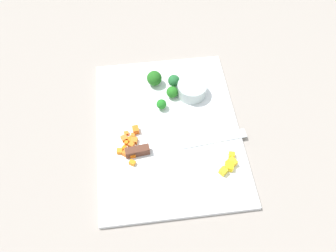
# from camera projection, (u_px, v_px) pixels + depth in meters

# --- Properties ---
(ground_plane) EXTENTS (4.00, 4.00, 0.00)m
(ground_plane) POSITION_uv_depth(u_px,v_px,m) (168.00, 131.00, 0.96)
(ground_plane) COLOR gray
(cutting_board) EXTENTS (0.49, 0.37, 0.01)m
(cutting_board) POSITION_uv_depth(u_px,v_px,m) (168.00, 129.00, 0.96)
(cutting_board) COLOR white
(cutting_board) RESTS_ON ground_plane
(prep_bowl) EXTENTS (0.08, 0.08, 0.04)m
(prep_bowl) POSITION_uv_depth(u_px,v_px,m) (192.00, 89.00, 1.01)
(prep_bowl) COLOR #B0BEBC
(prep_bowl) RESTS_ON cutting_board
(chef_knife) EXTENTS (0.05, 0.32, 0.02)m
(chef_knife) POSITION_uv_depth(u_px,v_px,m) (164.00, 147.00, 0.91)
(chef_knife) COLOR silver
(chef_knife) RESTS_ON cutting_board
(carrot_dice_0) EXTENTS (0.01, 0.01, 0.01)m
(carrot_dice_0) POSITION_uv_depth(u_px,v_px,m) (133.00, 135.00, 0.94)
(carrot_dice_0) COLOR orange
(carrot_dice_0) RESTS_ON cutting_board
(carrot_dice_1) EXTENTS (0.02, 0.02, 0.01)m
(carrot_dice_1) POSITION_uv_depth(u_px,v_px,m) (131.00, 145.00, 0.92)
(carrot_dice_1) COLOR orange
(carrot_dice_1) RESTS_ON cutting_board
(carrot_dice_2) EXTENTS (0.02, 0.02, 0.01)m
(carrot_dice_2) POSITION_uv_depth(u_px,v_px,m) (126.00, 153.00, 0.90)
(carrot_dice_2) COLOR orange
(carrot_dice_2) RESTS_ON cutting_board
(carrot_dice_3) EXTENTS (0.01, 0.01, 0.01)m
(carrot_dice_3) POSITION_uv_depth(u_px,v_px,m) (126.00, 133.00, 0.94)
(carrot_dice_3) COLOR orange
(carrot_dice_3) RESTS_ON cutting_board
(carrot_dice_4) EXTENTS (0.01, 0.01, 0.01)m
(carrot_dice_4) POSITION_uv_depth(u_px,v_px,m) (124.00, 148.00, 0.91)
(carrot_dice_4) COLOR orange
(carrot_dice_4) RESTS_ON cutting_board
(carrot_dice_5) EXTENTS (0.02, 0.02, 0.01)m
(carrot_dice_5) POSITION_uv_depth(u_px,v_px,m) (132.00, 163.00, 0.89)
(carrot_dice_5) COLOR orange
(carrot_dice_5) RESTS_ON cutting_board
(carrot_dice_6) EXTENTS (0.01, 0.01, 0.01)m
(carrot_dice_6) POSITION_uv_depth(u_px,v_px,m) (126.00, 143.00, 0.92)
(carrot_dice_6) COLOR orange
(carrot_dice_6) RESTS_ON cutting_board
(carrot_dice_7) EXTENTS (0.02, 0.02, 0.01)m
(carrot_dice_7) POSITION_uv_depth(u_px,v_px,m) (124.00, 138.00, 0.93)
(carrot_dice_7) COLOR orange
(carrot_dice_7) RESTS_ON cutting_board
(carrot_dice_8) EXTENTS (0.01, 0.02, 0.01)m
(carrot_dice_8) POSITION_uv_depth(u_px,v_px,m) (120.00, 151.00, 0.91)
(carrot_dice_8) COLOR orange
(carrot_dice_8) RESTS_ON cutting_board
(carrot_dice_9) EXTENTS (0.02, 0.02, 0.02)m
(carrot_dice_9) POSITION_uv_depth(u_px,v_px,m) (136.00, 129.00, 0.94)
(carrot_dice_9) COLOR orange
(carrot_dice_9) RESTS_ON cutting_board
(carrot_dice_10) EXTENTS (0.02, 0.02, 0.01)m
(carrot_dice_10) POSITION_uv_depth(u_px,v_px,m) (130.00, 140.00, 0.93)
(carrot_dice_10) COLOR orange
(carrot_dice_10) RESTS_ON cutting_board
(carrot_dice_11) EXTENTS (0.02, 0.02, 0.01)m
(carrot_dice_11) POSITION_uv_depth(u_px,v_px,m) (134.00, 141.00, 0.93)
(carrot_dice_11) COLOR orange
(carrot_dice_11) RESTS_ON cutting_board
(carrot_dice_12) EXTENTS (0.02, 0.01, 0.01)m
(carrot_dice_12) POSITION_uv_depth(u_px,v_px,m) (133.00, 154.00, 0.90)
(carrot_dice_12) COLOR orange
(carrot_dice_12) RESTS_ON cutting_board
(pepper_dice_0) EXTENTS (0.03, 0.03, 0.02)m
(pepper_dice_0) POSITION_uv_depth(u_px,v_px,m) (229.00, 166.00, 0.88)
(pepper_dice_0) COLOR yellow
(pepper_dice_0) RESTS_ON cutting_board
(pepper_dice_1) EXTENTS (0.02, 0.02, 0.01)m
(pepper_dice_1) POSITION_uv_depth(u_px,v_px,m) (232.00, 155.00, 0.90)
(pepper_dice_1) COLOR yellow
(pepper_dice_1) RESTS_ON cutting_board
(pepper_dice_2) EXTENTS (0.03, 0.02, 0.02)m
(pepper_dice_2) POSITION_uv_depth(u_px,v_px,m) (232.00, 162.00, 0.89)
(pepper_dice_2) COLOR yellow
(pepper_dice_2) RESTS_ON cutting_board
(pepper_dice_3) EXTENTS (0.02, 0.02, 0.02)m
(pepper_dice_3) POSITION_uv_depth(u_px,v_px,m) (223.00, 171.00, 0.87)
(pepper_dice_3) COLOR yellow
(pepper_dice_3) RESTS_ON cutting_board
(broccoli_floret_0) EXTENTS (0.04, 0.04, 0.05)m
(broccoli_floret_0) POSITION_uv_depth(u_px,v_px,m) (154.00, 78.00, 1.02)
(broccoli_floret_0) COLOR #84C354
(broccoli_floret_0) RESTS_ON cutting_board
(broccoli_floret_1) EXTENTS (0.03, 0.03, 0.03)m
(broccoli_floret_1) POSITION_uv_depth(u_px,v_px,m) (172.00, 92.00, 1.00)
(broccoli_floret_1) COLOR #95BE58
(broccoli_floret_1) RESTS_ON cutting_board
(broccoli_floret_2) EXTENTS (0.03, 0.03, 0.04)m
(broccoli_floret_2) POSITION_uv_depth(u_px,v_px,m) (174.00, 81.00, 1.02)
(broccoli_floret_2) COLOR #84BB68
(broccoli_floret_2) RESTS_ON cutting_board
(broccoli_floret_3) EXTENTS (0.03, 0.03, 0.03)m
(broccoli_floret_3) POSITION_uv_depth(u_px,v_px,m) (161.00, 104.00, 0.98)
(broccoli_floret_3) COLOR #8DB359
(broccoli_floret_3) RESTS_ON cutting_board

